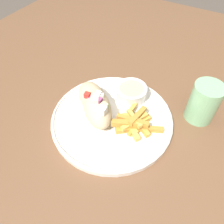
% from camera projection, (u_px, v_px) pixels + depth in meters
% --- Properties ---
extents(ground_plane, '(10.00, 10.00, 0.00)m').
position_uv_depth(ground_plane, '(122.00, 210.00, 1.14)').
color(ground_plane, brown).
extents(table, '(1.38, 1.38, 0.77)m').
position_uv_depth(table, '(131.00, 131.00, 0.61)').
color(table, brown).
rests_on(table, ground_plane).
extents(plate, '(0.29, 0.29, 0.02)m').
position_uv_depth(plate, '(112.00, 118.00, 0.53)').
color(plate, white).
rests_on(plate, table).
extents(pita_sandwich_near, '(0.13, 0.13, 0.07)m').
position_uv_depth(pita_sandwich_near, '(97.00, 107.00, 0.51)').
color(pita_sandwich_near, beige).
rests_on(pita_sandwich_near, plate).
extents(pita_sandwich_far, '(0.12, 0.11, 0.06)m').
position_uv_depth(pita_sandwich_far, '(92.00, 97.00, 0.53)').
color(pita_sandwich_far, beige).
rests_on(pita_sandwich_far, plate).
extents(fries_pile, '(0.11, 0.11, 0.03)m').
position_uv_depth(fries_pile, '(134.00, 123.00, 0.50)').
color(fries_pile, '#E5B251').
rests_on(fries_pile, plate).
extents(sauce_ramekin, '(0.08, 0.08, 0.04)m').
position_uv_depth(sauce_ramekin, '(131.00, 92.00, 0.56)').
color(sauce_ramekin, white).
rests_on(sauce_ramekin, plate).
extents(water_glass, '(0.07, 0.07, 0.10)m').
position_uv_depth(water_glass, '(203.00, 104.00, 0.52)').
color(water_glass, '#8CCC93').
rests_on(water_glass, table).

